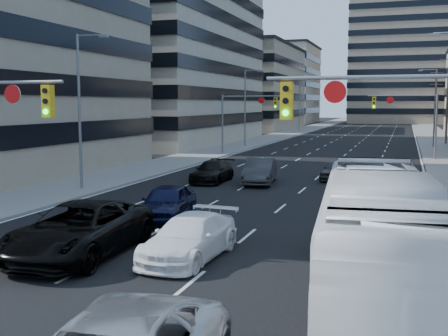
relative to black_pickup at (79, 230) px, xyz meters
name	(u,v)px	position (x,y,z in m)	size (l,w,h in m)	color
road_surface	(373,125)	(2.76, 122.41, -0.88)	(18.00, 300.00, 0.02)	black
sidewalk_left	(325,124)	(-8.74, 122.41, -0.82)	(5.00, 300.00, 0.15)	slate
sidewalk_right	(424,125)	(14.26, 122.41, -0.82)	(5.00, 300.00, 0.15)	slate
office_left_mid	(136,36)	(-24.24, 52.41, 13.11)	(26.00, 34.00, 28.00)	#ADA089
office_left_far	(242,89)	(-21.24, 92.41, 7.11)	(20.00, 30.00, 16.00)	gray
apartment_tower	(404,12)	(8.76, 142.41, 28.11)	(26.00, 26.00, 58.00)	gray
bg_block_left	(269,85)	(-25.24, 132.41, 9.11)	(24.00, 24.00, 20.00)	#ADA089
signal_near_right	(406,131)	(10.21, 0.41, 3.43)	(6.59, 0.33, 6.00)	slate
signal_far_left	(245,112)	(-4.92, 37.41, 3.41)	(6.09, 0.33, 6.00)	slate
signal_far_right	(409,112)	(10.44, 37.41, 3.41)	(6.09, 0.33, 6.00)	slate
utility_pole_midblock	(448,98)	(14.96, 58.41, 4.88)	(2.20, 0.28, 11.00)	#4C3D2D
utility_pole_distant	(436,100)	(14.96, 88.41, 4.88)	(2.20, 0.28, 11.00)	#4C3D2D
streetlight_left_near	(82,104)	(-7.58, 12.41, 4.16)	(2.03, 0.22, 9.00)	slate
streetlight_left_mid	(246,104)	(-7.58, 47.41, 4.16)	(2.03, 0.22, 9.00)	slate
streetlight_left_far	(300,104)	(-7.58, 82.41, 4.16)	(2.03, 0.22, 9.00)	slate
streetlight_right_far	(433,104)	(13.10, 52.41, 4.16)	(2.03, 0.22, 9.00)	slate
black_pickup	(79,230)	(0.00, 0.00, 0.00)	(2.96, 6.42, 1.79)	black
white_van	(190,238)	(3.60, 0.82, -0.18)	(1.99, 4.90, 1.42)	white
transit_bus	(379,235)	(9.65, -1.07, 0.77)	(2.80, 11.95, 3.33)	white
sedan_blue	(167,203)	(0.46, 6.12, -0.10)	(1.87, 4.65, 1.58)	black
sedan_grey_center	(260,171)	(1.50, 18.36, -0.08)	(1.72, 4.93, 1.63)	#2E2E30
sedan_black_far	(212,172)	(-1.63, 18.16, -0.21)	(1.92, 4.73, 1.37)	black
sedan_grey_right	(337,170)	(5.97, 21.50, -0.21)	(1.60, 3.98, 1.36)	#2C2C2E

